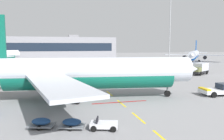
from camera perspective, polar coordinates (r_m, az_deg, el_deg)
The scene contains 9 objects.
ground at distance 57.79m, azimuth 18.06°, elevation -2.10°, with size 400.00×400.00×0.00m, color gray.
apron_paint_markings at distance 46.54m, azimuth -3.21°, elevation -3.72°, with size 8.00×94.05×0.01m.
airliner_foreground at distance 33.89m, azimuth -6.35°, elevation -0.69°, with size 34.81×34.33×12.20m.
pushback_tug at distance 40.70m, azimuth 25.57°, elevation -4.45°, with size 6.21×3.59×2.08m.
airliner_far_center at distance 119.46m, azimuth 19.86°, elevation 3.60°, with size 25.51×27.60×10.83m.
fuel_service_truck at distance 67.52m, azimuth 21.14°, elevation 0.34°, with size 7.20×5.76×3.14m.
baggage_train at distance 22.73m, azimuth -9.92°, elevation -13.00°, with size 8.64×4.04×1.14m.
apron_light_mast_far at distance 85.66m, azimuth 14.34°, elevation 11.98°, with size 1.80×1.80×27.70m.
terminal_satellite at distance 146.07m, azimuth -13.78°, elevation 5.37°, with size 71.91×19.65×14.69m.
Camera 1 is at (9.06, -8.16, 7.92)m, focal length 36.56 mm.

